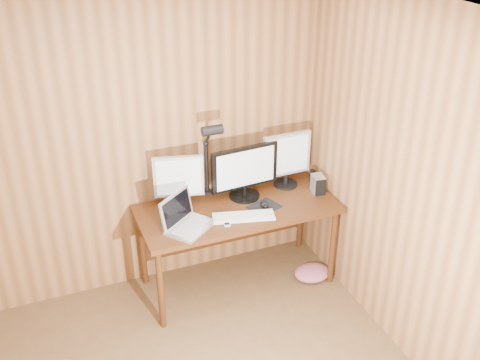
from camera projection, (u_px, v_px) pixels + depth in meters
room_shell at (182, 319)px, 2.62m from camera, size 4.00×4.00×4.00m
desk at (234, 215)px, 4.61m from camera, size 1.60×0.70×0.75m
monitor_center at (245, 171)px, 4.53m from camera, size 0.58×0.25×0.45m
monitor_left at (179, 180)px, 4.39m from camera, size 0.39×0.19×0.44m
monitor_right at (287, 158)px, 4.70m from camera, size 0.43×0.20×0.48m
laptop at (185, 219)px, 4.21m from camera, size 0.45×0.44×0.26m
keyboard at (244, 216)px, 4.35m from camera, size 0.50×0.26×0.02m
mousepad at (264, 207)px, 4.50m from camera, size 0.28×0.26×0.00m
mouse at (264, 205)px, 4.49m from camera, size 0.11×0.12×0.04m
hard_drive at (318, 184)px, 4.68m from camera, size 0.11×0.15×0.15m
phone at (227, 223)px, 4.27m from camera, size 0.06×0.10×0.01m
speaker at (312, 176)px, 4.84m from camera, size 0.05×0.05×0.12m
desk_lamp at (210, 149)px, 4.42m from camera, size 0.16×0.23×0.71m
fabric_pile at (312, 273)px, 4.88m from camera, size 0.34×0.29×0.10m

